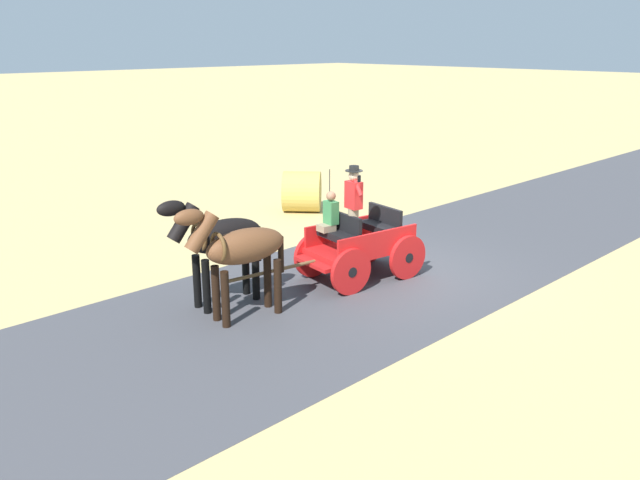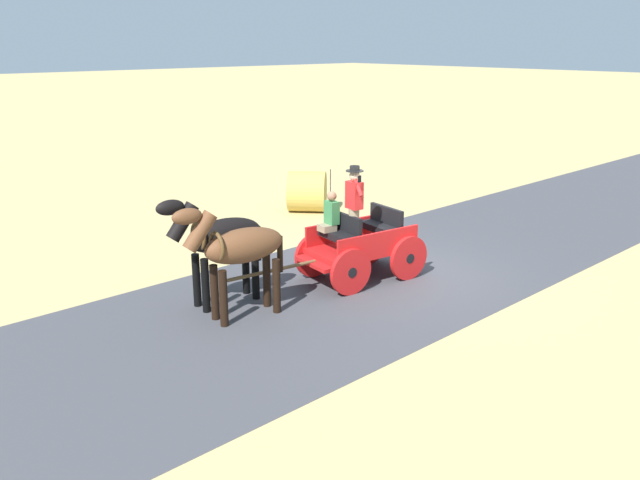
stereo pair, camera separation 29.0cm
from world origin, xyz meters
name	(u,v)px [view 1 (the left image)]	position (x,y,z in m)	size (l,w,h in m)	color
ground_plane	(394,270)	(0.00, 0.00, 0.00)	(200.00, 200.00, 0.00)	tan
road_surface	(394,270)	(0.00, 0.00, 0.00)	(5.66, 160.00, 0.01)	#424247
horse_drawn_carriage	(358,242)	(0.23, 0.96, 0.82)	(1.74, 4.51, 2.50)	red
horse_near_side	(240,250)	(0.26, 4.01, 1.32)	(0.78, 2.15, 2.21)	brown
horse_off_side	(220,239)	(1.04, 3.90, 1.32)	(0.70, 2.14, 2.21)	black
hay_bale	(302,192)	(5.31, -2.08, 0.60)	(1.20, 1.20, 1.10)	gold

